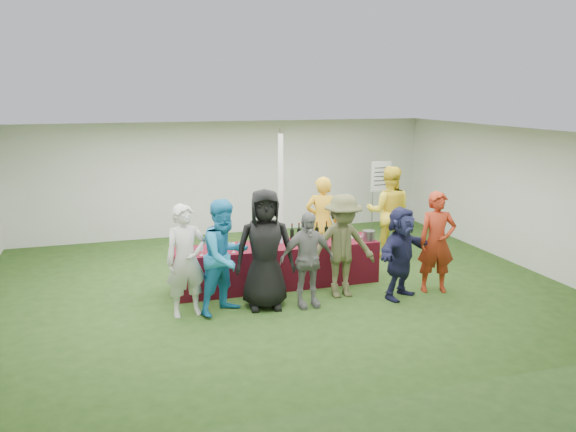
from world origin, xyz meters
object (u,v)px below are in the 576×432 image
object	(u,v)px
customer_1	(225,257)
customer_4	(343,246)
staff_back	(389,212)
customer_6	(437,242)
customer_2	(265,249)
customer_3	(307,260)
wine_list_sign	(381,182)
customer_5	(401,253)
dump_bucket	(369,235)
customer_0	(186,261)
staff_pourer	(322,222)
serving_table	(277,265)

from	to	relation	value
customer_1	customer_4	world-z (taller)	customer_1
customer_1	customer_4	bearing A→B (deg)	-27.56
staff_back	customer_6	xyz separation A→B (m)	(-0.20, -2.16, -0.07)
customer_2	customer_3	size ratio (longest dim) A/B	1.24
wine_list_sign	staff_back	distance (m)	1.65
customer_1	customer_5	size ratio (longest dim) A/B	1.16
customer_3	dump_bucket	bearing A→B (deg)	28.33
wine_list_sign	customer_0	distance (m)	6.07
staff_back	customer_2	xyz separation A→B (m)	(-3.18, -2.00, 0.01)
dump_bucket	staff_back	world-z (taller)	staff_back
staff_pourer	customer_4	size ratio (longest dim) A/B	1.03
customer_3	serving_table	bearing A→B (deg)	96.78
serving_table	customer_1	world-z (taller)	customer_1
wine_list_sign	staff_back	xyz separation A→B (m)	(-0.56, -1.51, -0.37)
customer_2	customer_4	xyz separation A→B (m)	(1.36, 0.10, -0.09)
customer_6	staff_back	bearing A→B (deg)	99.94
customer_3	customer_4	size ratio (longest dim) A/B	0.89
staff_back	dump_bucket	bearing A→B (deg)	75.72
staff_back	customer_3	xyz separation A→B (m)	(-2.54, -2.15, -0.17)
customer_0	customer_3	size ratio (longest dim) A/B	1.12
customer_3	customer_1	bearing A→B (deg)	171.39
customer_4	dump_bucket	bearing A→B (deg)	39.77
customer_6	customer_0	bearing A→B (deg)	-167.55
customer_0	customer_5	bearing A→B (deg)	-12.77
customer_1	customer_3	xyz separation A→B (m)	(1.28, -0.14, -0.12)
customer_1	customer_6	xyz separation A→B (m)	(3.62, -0.15, -0.03)
staff_back	customer_3	distance (m)	3.33
customer_4	customer_6	xyz separation A→B (m)	(1.62, -0.25, 0.00)
customer_0	customer_6	distance (m)	4.22
customer_0	customer_5	size ratio (longest dim) A/B	1.12
dump_bucket	staff_back	xyz separation A→B (m)	(1.05, 1.28, 0.11)
dump_bucket	customer_2	size ratio (longest dim) A/B	0.12
customer_3	customer_6	world-z (taller)	customer_6
serving_table	customer_2	distance (m)	1.21
wine_list_sign	customer_6	bearing A→B (deg)	-101.77
wine_list_sign	customer_2	xyz separation A→B (m)	(-3.75, -3.51, -0.36)
dump_bucket	serving_table	bearing A→B (deg)	172.44
staff_pourer	customer_1	size ratio (longest dim) A/B	1.00
wine_list_sign	staff_back	size ratio (longest dim) A/B	0.95
wine_list_sign	staff_pourer	size ratio (longest dim) A/B	1.01
serving_table	customer_6	world-z (taller)	customer_6
dump_bucket	customer_1	distance (m)	2.86
dump_bucket	staff_back	size ratio (longest dim) A/B	0.12
staff_back	customer_0	distance (m)	4.82
wine_list_sign	customer_6	world-z (taller)	wine_list_sign
wine_list_sign	customer_1	distance (m)	5.63
customer_3	wine_list_sign	bearing A→B (deg)	47.54
dump_bucket	customer_0	distance (m)	3.42
staff_pourer	customer_5	xyz separation A→B (m)	(0.63, -2.01, -0.12)
dump_bucket	customer_1	bearing A→B (deg)	-165.22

